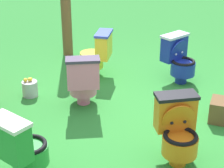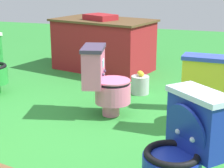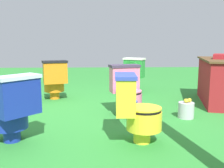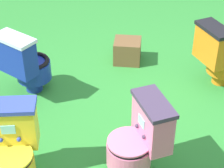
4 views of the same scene
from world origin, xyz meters
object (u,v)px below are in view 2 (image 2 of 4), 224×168
(toilet_pink, at_px, (104,81))
(toilet_yellow, at_px, (207,91))
(lemon_bucket, at_px, (140,84))
(vendor_table, at_px, (103,44))
(toilet_blue, at_px, (184,147))

(toilet_pink, relative_size, toilet_yellow, 1.00)
(toilet_pink, xyz_separation_m, lemon_bucket, (0.18, 0.82, -0.25))
(lemon_bucket, bearing_deg, toilet_yellow, -44.21)
(toilet_yellow, xyz_separation_m, vendor_table, (-1.68, 1.80, 0.02))
(toilet_blue, xyz_separation_m, vendor_table, (-1.64, 3.07, 0.02))
(toilet_yellow, relative_size, vendor_table, 0.45)
(vendor_table, height_order, lemon_bucket, vendor_table)
(toilet_pink, xyz_separation_m, toilet_yellow, (1.02, -0.01, 0.00))
(lemon_bucket, bearing_deg, vendor_table, 130.27)
(toilet_pink, distance_m, lemon_bucket, 0.87)
(toilet_pink, bearing_deg, lemon_bucket, 153.78)
(toilet_yellow, height_order, vendor_table, vendor_table)
(toilet_blue, distance_m, lemon_bucket, 2.26)
(toilet_blue, relative_size, toilet_yellow, 1.00)
(toilet_yellow, distance_m, vendor_table, 2.46)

